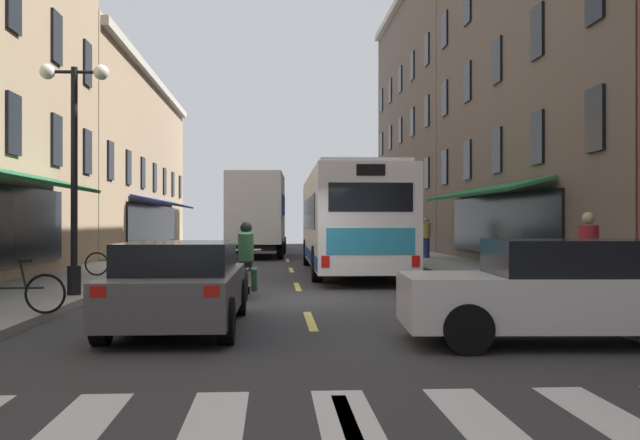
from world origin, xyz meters
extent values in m
cube|color=#333335|center=(0.00, 0.00, -0.05)|extent=(34.80, 80.00, 0.10)
cube|color=#DBCC4C|center=(0.00, -10.00, 0.00)|extent=(0.14, 2.40, 0.01)
cube|color=#DBCC4C|center=(0.00, -3.50, 0.00)|extent=(0.14, 2.40, 0.01)
cube|color=#DBCC4C|center=(0.00, 3.00, 0.00)|extent=(0.14, 2.40, 0.01)
cube|color=#DBCC4C|center=(0.00, 9.50, 0.00)|extent=(0.14, 2.40, 0.01)
cube|color=#DBCC4C|center=(0.00, 16.00, 0.00)|extent=(0.14, 2.40, 0.01)
cube|color=#DBCC4C|center=(0.00, 22.50, 0.00)|extent=(0.14, 2.40, 0.01)
cube|color=#DBCC4C|center=(0.00, 29.00, 0.00)|extent=(0.14, 2.40, 0.01)
cube|color=#DBCC4C|center=(0.00, 35.50, 0.00)|extent=(0.14, 2.40, 0.01)
cube|color=silver|center=(-2.20, -10.00, 0.00)|extent=(0.50, 2.80, 0.01)
cube|color=silver|center=(-1.10, -10.00, 0.00)|extent=(0.50, 2.80, 0.01)
cube|color=silver|center=(0.00, -10.00, 0.00)|extent=(0.50, 2.80, 0.01)
cube|color=silver|center=(1.10, -10.00, 0.00)|extent=(0.50, 2.80, 0.01)
cube|color=silver|center=(2.20, -10.00, 0.00)|extent=(0.50, 2.80, 0.01)
cube|color=gray|center=(-5.90, 0.00, 0.07)|extent=(3.00, 80.00, 0.14)
cube|color=gray|center=(5.90, 0.00, 0.07)|extent=(3.00, 80.00, 0.14)
cube|color=black|center=(-7.36, 3.81, 4.20)|extent=(0.10, 1.00, 1.60)
cube|color=black|center=(-7.36, 7.62, 4.20)|extent=(0.10, 1.00, 1.60)
cube|color=black|center=(-7.36, 11.43, 4.20)|extent=(0.10, 1.00, 1.60)
cube|color=black|center=(-7.36, 3.81, 7.40)|extent=(0.10, 1.00, 1.60)
cube|color=black|center=(-7.36, 7.62, 7.40)|extent=(0.10, 1.00, 1.60)
cube|color=black|center=(-7.36, 11.43, 7.40)|extent=(0.10, 1.00, 1.60)
cube|color=#9E8466|center=(-11.40, 26.67, 4.98)|extent=(8.00, 26.57, 9.96)
cube|color=#B2AD9E|center=(-7.30, 26.67, 9.61)|extent=(0.44, 26.07, 0.40)
cube|color=black|center=(-7.36, 26.67, 1.55)|extent=(0.10, 16.00, 2.10)
cube|color=navy|center=(-6.65, 26.67, 2.75)|extent=(1.38, 14.93, 0.44)
cube|color=black|center=(-7.36, 15.24, 4.20)|extent=(0.10, 1.00, 1.60)
cube|color=black|center=(-7.36, 19.05, 4.20)|extent=(0.10, 1.00, 1.60)
cube|color=black|center=(-7.36, 22.86, 4.20)|extent=(0.10, 1.00, 1.60)
cube|color=black|center=(-7.36, 26.67, 4.20)|extent=(0.10, 1.00, 1.60)
cube|color=black|center=(-7.36, 30.48, 4.20)|extent=(0.10, 1.00, 1.60)
cube|color=black|center=(-7.36, 34.29, 4.20)|extent=(0.10, 1.00, 1.60)
cube|color=black|center=(-7.36, 38.10, 4.20)|extent=(0.10, 1.00, 1.60)
cube|color=brown|center=(11.40, 10.00, 7.40)|extent=(8.00, 19.90, 14.81)
cube|color=black|center=(7.36, 10.00, 1.55)|extent=(0.10, 12.00, 2.10)
cube|color=#1E6638|center=(6.65, 10.00, 2.75)|extent=(1.38, 11.20, 0.44)
cube|color=black|center=(7.36, 2.00, 4.20)|extent=(0.10, 1.00, 1.60)
cube|color=black|center=(7.36, 6.00, 4.20)|extent=(0.10, 1.00, 1.60)
cube|color=black|center=(7.36, 10.00, 4.20)|extent=(0.10, 1.00, 1.60)
cube|color=black|center=(7.36, 14.00, 4.20)|extent=(0.10, 1.00, 1.60)
cube|color=black|center=(7.36, 18.00, 4.20)|extent=(0.10, 1.00, 1.60)
cube|color=black|center=(7.36, 6.00, 7.40)|extent=(0.10, 1.00, 1.60)
cube|color=black|center=(7.36, 10.00, 7.40)|extent=(0.10, 1.00, 1.60)
cube|color=black|center=(7.36, 14.00, 7.40)|extent=(0.10, 1.00, 1.60)
cube|color=black|center=(7.36, 18.00, 7.40)|extent=(0.10, 1.00, 1.60)
cube|color=black|center=(7.36, 14.00, 10.60)|extent=(0.10, 1.00, 1.60)
cube|color=black|center=(7.36, 18.00, 10.60)|extent=(0.10, 1.00, 1.60)
cube|color=brown|center=(11.40, 30.00, 7.97)|extent=(8.00, 19.90, 15.94)
cube|color=#B2AD9E|center=(7.30, 30.00, 15.59)|extent=(0.44, 19.40, 0.40)
cube|color=black|center=(7.36, 30.00, 1.55)|extent=(0.10, 12.00, 2.10)
cube|color=maroon|center=(6.65, 30.00, 2.75)|extent=(1.38, 11.20, 0.44)
cube|color=black|center=(7.36, 22.00, 4.20)|extent=(0.10, 1.00, 1.60)
cube|color=black|center=(7.36, 26.00, 4.20)|extent=(0.10, 1.00, 1.60)
cube|color=black|center=(7.36, 30.00, 4.20)|extent=(0.10, 1.00, 1.60)
cube|color=black|center=(7.36, 34.00, 4.20)|extent=(0.10, 1.00, 1.60)
cube|color=black|center=(7.36, 38.00, 4.20)|extent=(0.10, 1.00, 1.60)
cube|color=black|center=(7.36, 22.00, 7.40)|extent=(0.10, 1.00, 1.60)
cube|color=black|center=(7.36, 26.00, 7.40)|extent=(0.10, 1.00, 1.60)
cube|color=black|center=(7.36, 30.00, 7.40)|extent=(0.10, 1.00, 1.60)
cube|color=black|center=(7.36, 34.00, 7.40)|extent=(0.10, 1.00, 1.60)
cube|color=black|center=(7.36, 38.00, 7.40)|extent=(0.10, 1.00, 1.60)
cube|color=black|center=(7.36, 22.00, 10.60)|extent=(0.10, 1.00, 1.60)
cube|color=black|center=(7.36, 26.00, 10.60)|extent=(0.10, 1.00, 1.60)
cube|color=black|center=(7.36, 30.00, 10.60)|extent=(0.10, 1.00, 1.60)
cube|color=black|center=(7.36, 34.00, 10.60)|extent=(0.10, 1.00, 1.60)
cube|color=black|center=(7.36, 38.00, 10.60)|extent=(0.10, 1.00, 1.60)
cube|color=white|center=(1.81, 7.93, 1.74)|extent=(2.70, 12.22, 2.78)
cube|color=silver|center=(1.81, 7.93, 3.19)|extent=(2.48, 11.01, 0.16)
cube|color=black|center=(1.81, 8.23, 1.94)|extent=(2.71, 9.82, 0.96)
cube|color=#193899|center=(1.81, 7.93, 0.60)|extent=(2.72, 11.82, 0.36)
cube|color=black|center=(1.88, 13.99, 1.94)|extent=(2.25, 0.15, 1.10)
cube|color=black|center=(1.73, 1.88, 2.25)|extent=(2.05, 0.15, 0.70)
cube|color=teal|center=(1.73, 1.87, 1.19)|extent=(2.15, 0.13, 0.64)
cube|color=black|center=(1.73, 1.87, 2.91)|extent=(0.70, 0.11, 0.28)
cube|color=red|center=(0.64, 1.88, 0.70)|extent=(0.20, 0.08, 0.28)
cube|color=red|center=(2.83, 1.85, 0.70)|extent=(0.20, 0.08, 0.28)
cylinder|color=black|center=(0.68, 12.04, 0.50)|extent=(0.31, 1.00, 1.00)
cylinder|color=black|center=(3.03, 12.01, 0.50)|extent=(0.31, 1.00, 1.00)
cylinder|color=black|center=(0.59, 4.36, 0.50)|extent=(0.31, 1.00, 1.00)
cylinder|color=black|center=(2.94, 4.33, 0.50)|extent=(0.31, 1.00, 1.00)
cube|color=black|center=(-1.21, 21.77, 1.55)|extent=(2.40, 2.48, 2.40)
cube|color=black|center=(-1.16, 22.93, 2.40)|extent=(2.00, 0.18, 0.80)
cube|color=silver|center=(-1.37, 17.83, 2.26)|extent=(2.63, 5.61, 3.12)
cube|color=navy|center=(-0.15, 17.78, 2.42)|extent=(0.20, 3.31, 0.90)
cube|color=black|center=(-1.32, 19.02, 0.55)|extent=(2.21, 7.57, 0.24)
cylinder|color=black|center=(-2.31, 21.62, 0.45)|extent=(0.32, 0.91, 0.90)
cylinder|color=black|center=(-0.12, 21.53, 0.45)|extent=(0.32, 0.91, 0.90)
cylinder|color=black|center=(-2.50, 17.05, 0.45)|extent=(0.32, 0.91, 0.90)
cylinder|color=black|center=(-0.31, 16.96, 0.45)|extent=(0.32, 0.91, 0.90)
cube|color=silver|center=(3.40, -6.02, 0.59)|extent=(4.60, 2.01, 0.70)
cube|color=black|center=(3.58, -6.03, 1.16)|extent=(2.52, 1.73, 0.51)
cylinder|color=black|center=(1.80, -6.77, 0.32)|extent=(0.65, 0.26, 0.64)
cylinder|color=black|center=(1.89, -5.11, 0.32)|extent=(0.65, 0.26, 0.64)
cube|color=#515154|center=(-2.06, -4.22, 0.56)|extent=(1.82, 4.54, 0.64)
cube|color=black|center=(-2.06, -4.40, 1.10)|extent=(1.63, 2.46, 0.49)
cube|color=red|center=(-2.79, -6.46, 0.78)|extent=(0.20, 0.06, 0.14)
cube|color=red|center=(-1.39, -6.47, 0.78)|extent=(0.20, 0.06, 0.14)
cylinder|color=black|center=(-2.87, -2.65, 0.32)|extent=(0.23, 0.64, 0.64)
cylinder|color=black|center=(-1.21, -2.67, 0.32)|extent=(0.23, 0.64, 0.64)
cylinder|color=black|center=(-2.91, -5.77, 0.32)|extent=(0.23, 0.64, 0.64)
cylinder|color=black|center=(-1.25, -5.79, 0.32)|extent=(0.23, 0.64, 0.64)
cube|color=#144723|center=(-1.13, 28.73, 0.59)|extent=(1.87, 4.42, 0.69)
cube|color=black|center=(-1.14, 28.55, 1.14)|extent=(1.69, 2.39, 0.47)
cube|color=red|center=(-1.89, 26.56, 0.83)|extent=(0.20, 0.06, 0.14)
cube|color=red|center=(-0.43, 26.54, 0.83)|extent=(0.20, 0.06, 0.14)
cylinder|color=black|center=(-1.98, 30.24, 0.32)|extent=(0.23, 0.64, 0.64)
cylinder|color=black|center=(-0.25, 30.22, 0.32)|extent=(0.23, 0.64, 0.64)
cylinder|color=black|center=(-2.01, 27.24, 0.32)|extent=(0.23, 0.64, 0.64)
cylinder|color=black|center=(-0.29, 27.22, 0.32)|extent=(0.23, 0.64, 0.64)
cylinder|color=black|center=(-1.20, 1.16, 0.31)|extent=(0.11, 0.62, 0.62)
cylinder|color=black|center=(-1.22, -0.29, 0.31)|extent=(0.13, 0.62, 0.62)
cylinder|color=#B2B2B7|center=(-1.20, 1.04, 0.61)|extent=(0.07, 0.33, 0.68)
ellipsoid|color=maroon|center=(-1.21, 0.61, 0.81)|extent=(0.33, 0.56, 0.28)
cube|color=black|center=(-1.21, 0.21, 0.74)|extent=(0.27, 0.56, 0.12)
cube|color=#B2B2B7|center=(-1.21, 0.43, 0.40)|extent=(0.24, 0.40, 0.30)
cylinder|color=#B2B2B7|center=(-1.20, 0.94, 1.02)|extent=(0.62, 0.05, 0.04)
cylinder|color=#33663F|center=(-1.21, 0.28, 1.13)|extent=(0.34, 0.46, 0.66)
sphere|color=black|center=(-1.21, 0.39, 1.53)|extent=(0.26, 0.26, 0.26)
cylinder|color=#33663F|center=(-1.39, 0.32, 0.40)|extent=(0.14, 0.36, 0.56)
cylinder|color=#33663F|center=(-1.03, 0.31, 0.40)|extent=(0.14, 0.36, 0.56)
torus|color=black|center=(-5.58, 5.31, 0.47)|extent=(0.66, 0.05, 0.66)
torus|color=black|center=(-4.53, 5.32, 0.47)|extent=(0.66, 0.05, 0.66)
cylinder|color=#1E7F3F|center=(-5.06, 5.31, 0.57)|extent=(1.00, 0.04, 0.04)
cylinder|color=#1E7F3F|center=(-4.88, 5.31, 0.75)|extent=(0.14, 0.04, 0.50)
cube|color=black|center=(-4.86, 5.32, 1.02)|extent=(0.20, 0.12, 0.06)
cylinder|color=#1E7F3F|center=(-5.50, 5.31, 1.02)|extent=(0.03, 0.48, 0.03)
torus|color=black|center=(-4.37, -3.39, 0.47)|extent=(0.67, 0.08, 0.66)
cylinder|color=black|center=(-4.89, -3.42, 0.57)|extent=(1.00, 0.10, 0.04)
cylinder|color=black|center=(-4.71, -3.41, 0.75)|extent=(0.14, 0.04, 0.50)
cube|color=black|center=(-4.69, -3.41, 1.02)|extent=(0.21, 0.13, 0.06)
cylinder|color=navy|center=(5.84, 14.97, 0.55)|extent=(0.28, 0.28, 0.82)
cylinder|color=#B29947|center=(5.84, 14.97, 1.28)|extent=(0.36, 0.36, 0.63)
sphere|color=#909C50|center=(5.84, 14.97, 1.73)|extent=(0.22, 0.22, 0.22)
cylinder|color=#66387F|center=(5.04, -2.88, 0.55)|extent=(0.28, 0.28, 0.82)
cylinder|color=maroon|center=(5.04, -2.88, 1.27)|extent=(0.36, 0.36, 0.63)
sphere|color=tan|center=(5.04, -2.88, 1.72)|extent=(0.22, 0.22, 0.22)
cylinder|color=black|center=(-4.75, -0.20, 2.51)|extent=(0.14, 0.14, 4.73)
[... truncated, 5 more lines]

